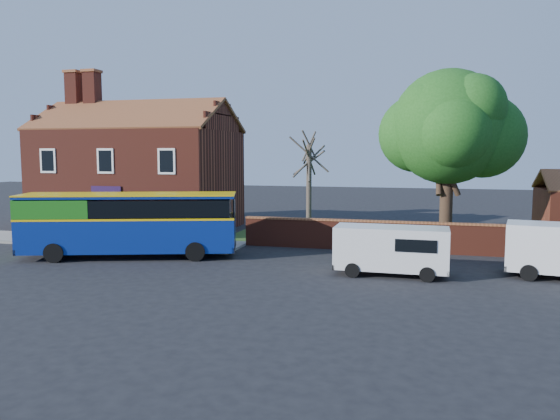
# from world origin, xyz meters

# --- Properties ---
(ground) EXTENTS (120.00, 120.00, 0.00)m
(ground) POSITION_xyz_m (0.00, 0.00, 0.00)
(ground) COLOR black
(ground) RESTS_ON ground
(pavement) EXTENTS (18.00, 3.50, 0.12)m
(pavement) POSITION_xyz_m (-7.00, 5.75, 0.06)
(pavement) COLOR gray
(pavement) RESTS_ON ground
(kerb) EXTENTS (18.00, 0.15, 0.14)m
(kerb) POSITION_xyz_m (-7.00, 4.00, 0.07)
(kerb) COLOR slate
(kerb) RESTS_ON ground
(grass_strip) EXTENTS (26.00, 12.00, 0.04)m
(grass_strip) POSITION_xyz_m (13.00, 13.00, 0.02)
(grass_strip) COLOR #426B28
(grass_strip) RESTS_ON ground
(shop_building) EXTENTS (12.30, 8.13, 10.50)m
(shop_building) POSITION_xyz_m (-7.02, 11.50, 3.41)
(shop_building) COLOR maroon
(shop_building) RESTS_ON ground
(boundary_wall) EXTENTS (22.00, 0.38, 1.60)m
(boundary_wall) POSITION_xyz_m (13.00, 7.00, 0.81)
(boundary_wall) COLOR maroon
(boundary_wall) RESTS_ON ground
(bus) EXTENTS (10.54, 5.62, 3.12)m
(bus) POSITION_xyz_m (-2.70, 2.10, 1.77)
(bus) COLOR navy
(bus) RESTS_ON ground
(van_near) EXTENTS (4.65, 1.98, 2.03)m
(van_near) POSITION_xyz_m (10.20, 1.44, 1.14)
(van_near) COLOR white
(van_near) RESTS_ON ground
(large_tree) EXTENTS (7.87, 6.23, 9.61)m
(large_tree) POSITION_xyz_m (12.71, 10.12, 6.29)
(large_tree) COLOR black
(large_tree) RESTS_ON ground
(bare_tree) EXTENTS (2.29, 2.72, 6.10)m
(bare_tree) POSITION_xyz_m (4.63, 11.16, 3.13)
(bare_tree) COLOR #4C4238
(bare_tree) RESTS_ON ground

